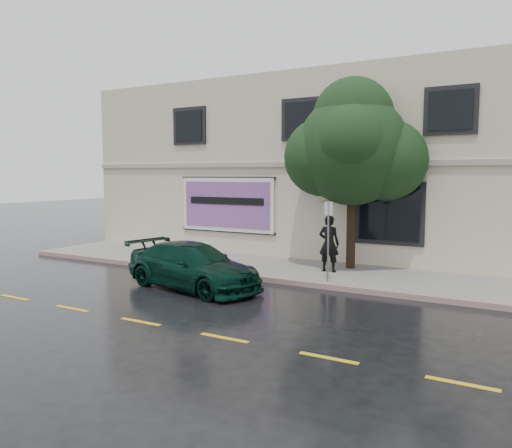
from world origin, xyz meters
The scene contains 12 objects.
ground centered at (0.00, 0.00, 0.00)m, with size 90.00×90.00×0.00m, color black.
sidewalk centered at (0.00, 3.25, 0.07)m, with size 20.00×3.50×0.15m, color gray.
curb centered at (0.00, 1.50, 0.07)m, with size 20.00×0.18×0.16m, color gray.
road_marking centered at (0.00, -3.50, 0.01)m, with size 19.00×0.12×0.01m, color gold.
building centered at (0.00, 9.00, 3.50)m, with size 20.00×8.12×7.00m.
billboard centered at (-3.20, 4.92, 2.05)m, with size 4.30×0.16×2.20m.
car centered at (-0.97, -0.29, 0.64)m, with size 1.96×4.43×1.29m, color black.
pedestrian centered at (1.77, 3.22, 1.05)m, with size 0.66×0.43×1.80m, color black.
umbrella centered at (1.77, 3.22, 2.28)m, with size 0.89×0.89×0.66m, color black.
street_tree centered at (2.16, 4.18, 4.02)m, with size 3.61×3.61×5.69m.
fire_hydrant centered at (-2.11, 1.98, 0.55)m, with size 0.34×0.32×0.83m.
sign_pole centered at (2.29, 1.79, 1.57)m, with size 0.28×0.10×2.34m.
Camera 1 is at (7.50, -11.54, 3.23)m, focal length 35.00 mm.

